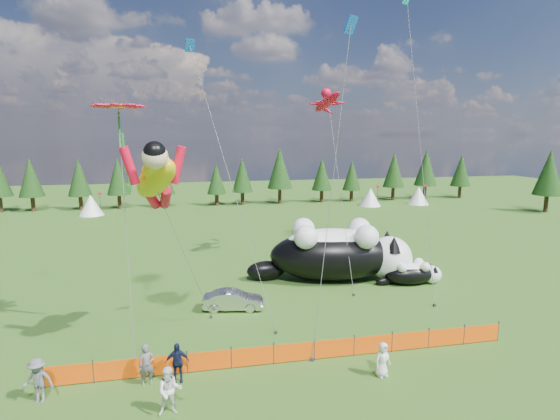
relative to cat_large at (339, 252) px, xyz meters
The scene contains 18 objects.
ground 10.32m from the cat_large, 126.66° to the right, with size 160.00×160.00×0.00m, color #113B0A.
safety_fence 12.74m from the cat_large, 118.51° to the right, with size 22.06×0.06×1.10m.
tree_line 37.43m from the cat_large, 99.29° to the left, with size 90.00×4.00×8.00m, color black, non-canonical shape.
festival_tents 32.29m from the cat_large, 81.15° to the left, with size 50.00×3.20×2.80m, color white, non-canonical shape.
cat_large is the anchor object (origin of this frame).
cat_small 5.47m from the cat_large, 22.23° to the right, with size 4.92×1.99×1.78m.
car 9.40m from the cat_large, 153.39° to the right, with size 1.29×3.71×1.22m, color silver.
spectator_a 17.33m from the cat_large, 137.40° to the right, with size 0.67×0.44×1.84m, color #59595E.
spectator_b 18.24m from the cat_large, 129.79° to the right, with size 0.95×0.56×1.95m, color white.
spectator_c 16.42m from the cat_large, 134.36° to the right, with size 1.05×0.54×1.79m, color #121832.
spectator_d 20.85m from the cat_large, 144.26° to the right, with size 1.22×0.63×1.89m, color #59595E.
spectator_e 13.38m from the cat_large, 100.56° to the right, with size 0.78×0.51×1.60m, color white.
superhero_kite 16.29m from the cat_large, 145.09° to the right, with size 5.65×6.32×11.13m.
gecko_kite 12.45m from the cat_large, 84.31° to the left, with size 3.86×11.74×15.86m.
flower_kite 18.44m from the cat_large, 153.41° to the right, with size 2.62×5.27×12.58m.
diamond_kite_a 16.76m from the cat_large, 166.79° to the right, with size 4.70×6.21×17.36m.
diamond_kite_b 17.87m from the cat_large, ahead, with size 1.23×7.30×21.53m.
diamond_kite_c 16.88m from the cat_large, 108.26° to the right, with size 2.39×1.14×16.32m.
Camera 1 is at (-4.48, -21.80, 10.71)m, focal length 28.00 mm.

